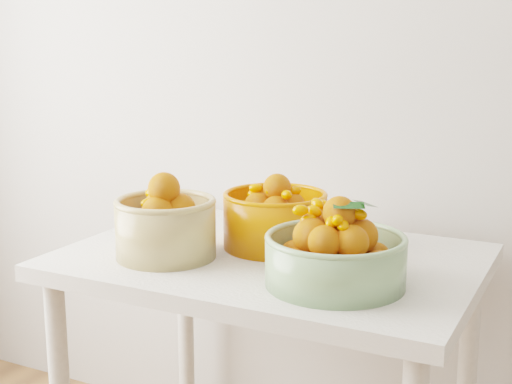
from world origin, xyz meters
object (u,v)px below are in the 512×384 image
Objects in this scene: bowl_cream at (166,225)px; bowl_orange at (275,218)px; table at (271,291)px; bowl_green at (335,255)px.

bowl_cream is 0.93× the size of bowl_orange.
table is 4.02× the size of bowl_cream.
table is 0.31m from bowl_green.
bowl_cream is 0.28m from bowl_orange.
bowl_cream is 0.44m from bowl_green.
bowl_green reaches higher than table.
bowl_green is 0.31m from bowl_orange.
table is 2.82× the size of bowl_green.
bowl_green is at bearing -40.63° from bowl_orange.
bowl_green is (0.22, -0.14, 0.16)m from table.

